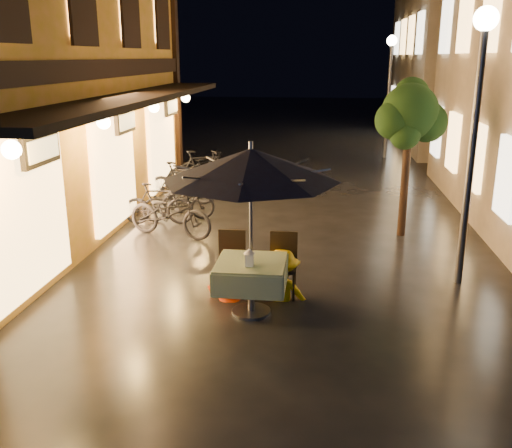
# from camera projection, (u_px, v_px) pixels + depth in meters

# --- Properties ---
(ground) EXTENTS (90.00, 90.00, 0.00)m
(ground) POSITION_uv_depth(u_px,v_px,m) (262.00, 328.00, 7.71)
(ground) COLOR black
(ground) RESTS_ON ground
(east_building_far) EXTENTS (7.30, 10.30, 7.30)m
(east_building_far) POSITION_uv_depth(u_px,v_px,m) (494.00, 53.00, 22.99)
(east_building_far) COLOR tan
(east_building_far) RESTS_ON ground
(street_tree) EXTENTS (1.43, 1.20, 3.15)m
(street_tree) POSITION_uv_depth(u_px,v_px,m) (410.00, 116.00, 11.06)
(street_tree) COLOR black
(street_tree) RESTS_ON ground
(streetlamp_near) EXTENTS (0.36, 0.36, 4.23)m
(streetlamp_near) POSITION_uv_depth(u_px,v_px,m) (477.00, 99.00, 8.46)
(streetlamp_near) COLOR #59595E
(streetlamp_near) RESTS_ON ground
(streetlamp_far) EXTENTS (0.36, 0.36, 4.23)m
(streetlamp_far) POSITION_uv_depth(u_px,v_px,m) (390.00, 75.00, 19.89)
(streetlamp_far) COLOR #59595E
(streetlamp_far) RESTS_ON ground
(cafe_table) EXTENTS (0.99, 0.99, 0.78)m
(cafe_table) POSITION_uv_depth(u_px,v_px,m) (251.00, 274.00, 8.01)
(cafe_table) COLOR #59595E
(cafe_table) RESTS_ON ground
(patio_umbrella) EXTENTS (2.42, 2.42, 2.46)m
(patio_umbrella) POSITION_uv_depth(u_px,v_px,m) (251.00, 165.00, 7.57)
(patio_umbrella) COLOR #59595E
(patio_umbrella) RESTS_ON ground
(cafe_chair_left) EXTENTS (0.42, 0.42, 0.97)m
(cafe_chair_left) POSITION_uv_depth(u_px,v_px,m) (231.00, 259.00, 8.77)
(cafe_chair_left) COLOR black
(cafe_chair_left) RESTS_ON ground
(cafe_chair_right) EXTENTS (0.42, 0.42, 0.97)m
(cafe_chair_right) POSITION_uv_depth(u_px,v_px,m) (283.00, 261.00, 8.68)
(cafe_chair_right) COLOR black
(cafe_chair_right) RESTS_ON ground
(table_lantern) EXTENTS (0.16, 0.16, 0.25)m
(table_lantern) POSITION_uv_depth(u_px,v_px,m) (249.00, 256.00, 7.75)
(table_lantern) COLOR white
(table_lantern) RESTS_ON cafe_table
(person_orange) EXTENTS (0.78, 0.65, 1.45)m
(person_orange) POSITION_uv_depth(u_px,v_px,m) (228.00, 251.00, 8.55)
(person_orange) COLOR #F63C05
(person_orange) RESTS_ON ground
(person_yellow) EXTENTS (0.96, 0.56, 1.48)m
(person_yellow) POSITION_uv_depth(u_px,v_px,m) (282.00, 252.00, 8.49)
(person_yellow) COLOR #FFC100
(person_yellow) RESTS_ON ground
(bicycle_0) EXTENTS (1.98, 1.18, 0.98)m
(bicycle_0) POSITION_uv_depth(u_px,v_px,m) (170.00, 213.00, 11.50)
(bicycle_0) COLOR black
(bicycle_0) RESTS_ON ground
(bicycle_1) EXTENTS (1.57, 0.61, 0.92)m
(bicycle_1) POSITION_uv_depth(u_px,v_px,m) (158.00, 204.00, 12.35)
(bicycle_1) COLOR black
(bicycle_1) RESTS_ON ground
(bicycle_2) EXTENTS (1.71, 1.07, 0.85)m
(bicycle_2) POSITION_uv_depth(u_px,v_px,m) (179.00, 202.00, 12.66)
(bicycle_2) COLOR black
(bicycle_2) RESTS_ON ground
(bicycle_3) EXTENTS (1.76, 0.62, 1.04)m
(bicycle_3) POSITION_uv_depth(u_px,v_px,m) (182.00, 183.00, 14.13)
(bicycle_3) COLOR black
(bicycle_3) RESTS_ON ground
(bicycle_4) EXTENTS (1.93, 0.97, 0.97)m
(bicycle_4) POSITION_uv_depth(u_px,v_px,m) (199.00, 176.00, 15.11)
(bicycle_4) COLOR black
(bicycle_4) RESTS_ON ground
(bicycle_5) EXTENTS (1.85, 1.22, 1.09)m
(bicycle_5) POSITION_uv_depth(u_px,v_px,m) (201.00, 170.00, 15.60)
(bicycle_5) COLOR black
(bicycle_5) RESTS_ON ground
(bicycle_6) EXTENTS (1.67, 1.12, 0.83)m
(bicycle_6) POSITION_uv_depth(u_px,v_px,m) (206.00, 165.00, 16.98)
(bicycle_6) COLOR black
(bicycle_6) RESTS_ON ground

